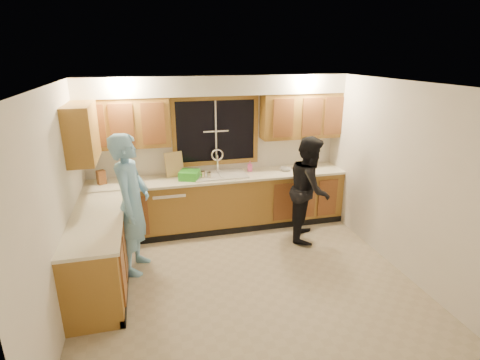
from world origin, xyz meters
name	(u,v)px	position (x,y,z in m)	size (l,w,h in m)	color
floor	(245,278)	(0.00, 0.00, 0.00)	(4.20, 4.20, 0.00)	tan
ceiling	(246,84)	(0.00, 0.00, 2.50)	(4.20, 4.20, 0.00)	silver
wall_back	(216,152)	(0.00, 1.90, 1.25)	(4.20, 4.20, 0.00)	white
wall_left	(58,206)	(-2.10, 0.00, 1.25)	(3.80, 3.80, 0.00)	white
wall_right	(396,176)	(2.10, 0.00, 1.25)	(3.80, 3.80, 0.00)	white
base_cabinets_back	(220,203)	(0.00, 1.60, 0.44)	(4.20, 0.60, 0.88)	olive
base_cabinets_left	(100,253)	(-1.80, 0.35, 0.44)	(0.60, 1.90, 0.88)	olive
countertop_back	(220,177)	(0.00, 1.58, 0.90)	(4.20, 0.63, 0.04)	white
countertop_left	(96,219)	(-1.79, 0.35, 0.90)	(0.63, 1.90, 0.04)	white
upper_cabinets_left	(124,123)	(-1.43, 1.73, 1.83)	(1.35, 0.33, 0.75)	olive
upper_cabinets_right	(301,116)	(1.43, 1.73, 1.83)	(1.35, 0.33, 0.75)	olive
upper_cabinets_return	(82,133)	(-1.94, 1.12, 1.83)	(0.33, 0.90, 0.75)	olive
soffit	(217,85)	(0.00, 1.72, 2.35)	(4.20, 0.35, 0.30)	silver
window_frame	(216,131)	(0.00, 1.89, 1.60)	(1.44, 0.03, 1.14)	black
sink	(220,179)	(0.00, 1.60, 0.86)	(0.86, 0.52, 0.57)	white
dishwasher	(169,210)	(-0.85, 1.59, 0.41)	(0.60, 0.56, 0.82)	silver
stove	(95,277)	(-1.80, -0.22, 0.45)	(0.58, 0.75, 0.90)	silver
man	(132,205)	(-1.37, 0.62, 0.95)	(0.69, 0.45, 1.89)	#76B4DF
woman	(310,189)	(1.28, 0.91, 0.82)	(0.80, 0.62, 1.65)	black
knife_block	(101,177)	(-1.83, 1.65, 1.03)	(0.12, 0.10, 0.21)	brown
cutting_board	(174,164)	(-0.72, 1.77, 1.12)	(0.30, 0.02, 0.40)	tan
dish_crate	(189,175)	(-0.50, 1.55, 0.99)	(0.30, 0.28, 0.14)	green
soap_bottle	(250,166)	(0.54, 1.72, 1.01)	(0.08, 0.08, 0.17)	pink
bowl	(285,169)	(1.14, 1.61, 0.94)	(0.19, 0.19, 0.05)	silver
can_left	(209,176)	(-0.20, 1.48, 0.98)	(0.06, 0.06, 0.11)	beige
can_right	(203,175)	(-0.30, 1.50, 0.98)	(0.07, 0.07, 0.13)	beige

